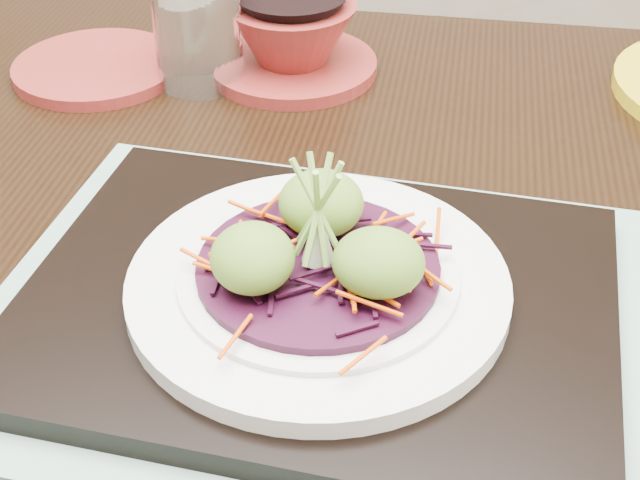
# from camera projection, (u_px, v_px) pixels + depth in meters

# --- Properties ---
(dining_table) EXTENTS (1.32, 0.95, 0.77)m
(dining_table) POSITION_uv_depth(u_px,v_px,m) (329.00, 351.00, 0.68)
(dining_table) COLOR black
(dining_table) RESTS_ON ground
(placemat) EXTENTS (0.46, 0.39, 0.00)m
(placemat) POSITION_uv_depth(u_px,v_px,m) (318.00, 314.00, 0.56)
(placemat) COLOR gray
(placemat) RESTS_ON dining_table
(serving_tray) EXTENTS (0.40, 0.33, 0.02)m
(serving_tray) POSITION_uv_depth(u_px,v_px,m) (318.00, 302.00, 0.55)
(serving_tray) COLOR black
(serving_tray) RESTS_ON placemat
(white_plate) EXTENTS (0.23, 0.23, 0.02)m
(white_plate) POSITION_uv_depth(u_px,v_px,m) (318.00, 282.00, 0.54)
(white_plate) COLOR silver
(white_plate) RESTS_ON serving_tray
(cabbage_bed) EXTENTS (0.15, 0.15, 0.01)m
(cabbage_bed) POSITION_uv_depth(u_px,v_px,m) (318.00, 267.00, 0.53)
(cabbage_bed) COLOR #360A1E
(cabbage_bed) RESTS_ON white_plate
(carrot_julienne) EXTENTS (0.18, 0.18, 0.01)m
(carrot_julienne) POSITION_uv_depth(u_px,v_px,m) (318.00, 258.00, 0.53)
(carrot_julienne) COLOR #D44503
(carrot_julienne) RESTS_ON cabbage_bed
(guacamole_scoops) EXTENTS (0.13, 0.11, 0.04)m
(guacamole_scoops) POSITION_uv_depth(u_px,v_px,m) (318.00, 240.00, 0.52)
(guacamole_scoops) COLOR olive
(guacamole_scoops) RESTS_ON cabbage_bed
(scallion_garnish) EXTENTS (0.05, 0.05, 0.08)m
(scallion_garnish) POSITION_uv_depth(u_px,v_px,m) (318.00, 215.00, 0.51)
(scallion_garnish) COLOR #7CB146
(scallion_garnish) RESTS_ON cabbage_bed
(terracotta_side_plate) EXTENTS (0.19, 0.19, 0.01)m
(terracotta_side_plate) POSITION_uv_depth(u_px,v_px,m) (97.00, 67.00, 0.83)
(terracotta_side_plate) COLOR maroon
(terracotta_side_plate) RESTS_ON dining_table
(water_glass) EXTENTS (0.08, 0.08, 0.11)m
(water_glass) POSITION_uv_depth(u_px,v_px,m) (197.00, 24.00, 0.78)
(water_glass) COLOR white
(water_glass) RESTS_ON dining_table
(terracotta_bowl_set) EXTENTS (0.19, 0.19, 0.07)m
(terracotta_bowl_set) POSITION_uv_depth(u_px,v_px,m) (292.00, 42.00, 0.81)
(terracotta_bowl_set) COLOR maroon
(terracotta_bowl_set) RESTS_ON dining_table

